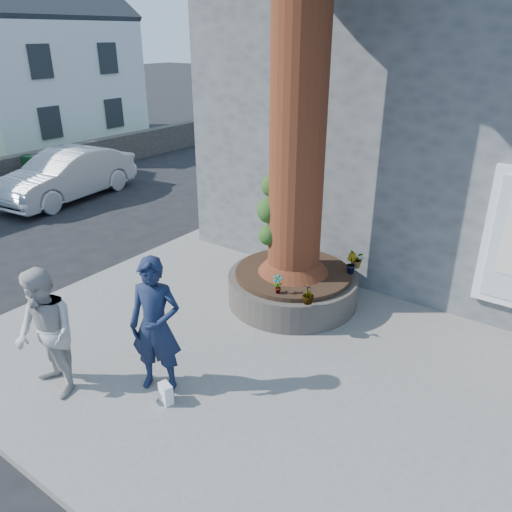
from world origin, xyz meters
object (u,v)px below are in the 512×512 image
Objects in this scene: woman at (46,334)px; car_silver at (67,175)px; man at (156,326)px; a_board_sign at (33,171)px; planter at (293,286)px.

woman is 0.41× the size of car_silver.
man reaches higher than woman.
car_silver is 2.05m from a_board_sign.
woman reaches higher than car_silver.
car_silver is at bearing 126.72° from man.
planter is 11.04m from a_board_sign.
woman is at bearing -107.77° from planter.
woman is at bearing -42.42° from a_board_sign.
car_silver is (-8.87, 1.62, 0.31)m from planter.
woman is (-1.07, -0.90, -0.06)m from man.
planter is at bearing -20.78° from a_board_sign.
car_silver is 4.39× the size of a_board_sign.
planter is 9.02m from car_silver.
man is 11.75m from a_board_sign.
woman is 9.44m from car_silver.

